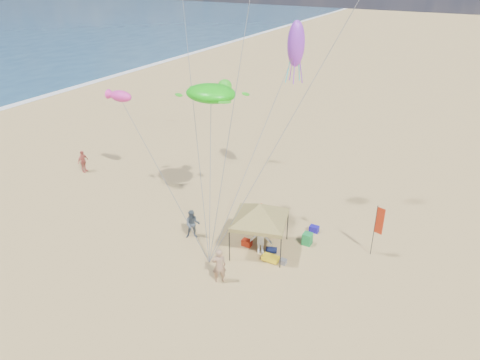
{
  "coord_description": "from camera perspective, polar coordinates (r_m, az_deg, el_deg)",
  "views": [
    {
      "loc": [
        10.22,
        -15.54,
        14.53
      ],
      "look_at": [
        0.0,
        3.0,
        4.0
      ],
      "focal_mm": 33.16,
      "sensor_mm": 36.0,
      "label": 1
    }
  ],
  "objects": [
    {
      "name": "bag_orange",
      "position": [
        28.75,
        2.39,
        -3.53
      ],
      "size": [
        0.54,
        0.69,
        0.36
      ],
      "primitive_type": "cylinder",
      "rotation": [
        0.0,
        1.57,
        1.22
      ],
      "color": "red",
      "rests_on": "ground"
    },
    {
      "name": "bag_navy",
      "position": [
        24.81,
        4.07,
        -8.96
      ],
      "size": [
        0.69,
        0.54,
        0.36
      ],
      "primitive_type": "cylinder",
      "rotation": [
        0.0,
        1.57,
        0.35
      ],
      "color": "#0D1439",
      "rests_on": "ground"
    },
    {
      "name": "beach_cart",
      "position": [
        24.17,
        3.96,
        -10.0
      ],
      "size": [
        0.9,
        0.5,
        0.24
      ],
      "primitive_type": "cube",
      "color": "yellow",
      "rests_on": "ground"
    },
    {
      "name": "turtle_kite",
      "position": [
        24.45,
        -3.78,
        11.07
      ],
      "size": [
        3.48,
        3.14,
        0.96
      ],
      "primitive_type": "ellipsoid",
      "rotation": [
        0.0,
        0.0,
        0.35
      ],
      "color": "#14C90F",
      "rests_on": "ground"
    },
    {
      "name": "canopy_tent",
      "position": [
        23.6,
        2.63,
        -3.28
      ],
      "size": [
        5.32,
        5.32,
        3.41
      ],
      "color": "black",
      "rests_on": "ground"
    },
    {
      "name": "cooler_red",
      "position": [
        25.31,
        0.88,
        -8.07
      ],
      "size": [
        0.54,
        0.38,
        0.38
      ],
      "primitive_type": "cube",
      "color": "#B6240E",
      "rests_on": "ground"
    },
    {
      "name": "person_near_c",
      "position": [
        24.37,
        2.71,
        -7.48
      ],
      "size": [
        1.36,
        1.0,
        1.89
      ],
      "primitive_type": "imported",
      "rotation": [
        0.0,
        0.0,
        3.41
      ],
      "color": "silver",
      "rests_on": "ground"
    },
    {
      "name": "person_far_a",
      "position": [
        35.6,
        -19.55,
        2.28
      ],
      "size": [
        0.49,
        1.04,
        1.74
      ],
      "primitive_type": "imported",
      "rotation": [
        0.0,
        0.0,
        1.64
      ],
      "color": "#B85346",
      "rests_on": "ground"
    },
    {
      "name": "feather_flag",
      "position": [
        24.6,
        17.35,
        -5.38
      ],
      "size": [
        0.46,
        0.14,
        3.08
      ],
      "color": "black",
      "rests_on": "ground"
    },
    {
      "name": "chair_yellow",
      "position": [
        26.76,
        0.05,
        -5.55
      ],
      "size": [
        0.5,
        0.5,
        0.7
      ],
      "primitive_type": "cube",
      "color": "yellow",
      "rests_on": "ground"
    },
    {
      "name": "chair_green",
      "position": [
        25.63,
        8.65,
        -7.49
      ],
      "size": [
        0.5,
        0.5,
        0.7
      ],
      "primitive_type": "cube",
      "color": "#177E38",
      "rests_on": "ground"
    },
    {
      "name": "squid_kite",
      "position": [
        26.34,
        7.23,
        16.99
      ],
      "size": [
        1.24,
        1.24,
        2.57
      ],
      "primitive_type": "ellipsoid",
      "rotation": [
        0.0,
        0.0,
        -0.3
      ],
      "color": "purple",
      "rests_on": "ground"
    },
    {
      "name": "cooler_blue",
      "position": [
        26.87,
        9.52,
        -6.23
      ],
      "size": [
        0.54,
        0.38,
        0.38
      ],
      "primitive_type": "cube",
      "color": "#191190",
      "rests_on": "ground"
    },
    {
      "name": "person_near_b",
      "position": [
        25.75,
        -6.12,
        -5.69
      ],
      "size": [
        1.09,
        1.03,
        1.79
      ],
      "primitive_type": "imported",
      "rotation": [
        0.0,
        0.0,
        0.53
      ],
      "color": "#3B4651",
      "rests_on": "ground"
    },
    {
      "name": "ground",
      "position": [
        23.6,
        -3.59,
        -11.61
      ],
      "size": [
        280.0,
        280.0,
        0.0
      ],
      "primitive_type": "plane",
      "color": "tan",
      "rests_on": "ground"
    },
    {
      "name": "crate_grey",
      "position": [
        24.07,
        5.56,
        -10.42
      ],
      "size": [
        0.34,
        0.3,
        0.28
      ],
      "primitive_type": "cube",
      "color": "slate",
      "rests_on": "ground"
    },
    {
      "name": "person_near_a",
      "position": [
        22.36,
        -2.71,
        -10.94
      ],
      "size": [
        0.84,
        0.8,
        1.93
      ],
      "primitive_type": "imported",
      "rotation": [
        0.0,
        0.0,
        3.82
      ],
      "color": "#9F775B",
      "rests_on": "ground"
    },
    {
      "name": "fish_kite",
      "position": [
        30.24,
        -15.09,
        10.38
      ],
      "size": [
        1.76,
        1.02,
        0.75
      ],
      "primitive_type": "ellipsoid",
      "rotation": [
        0.0,
        0.0,
        -0.11
      ],
      "color": "#E02D9C",
      "rests_on": "ground"
    }
  ]
}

